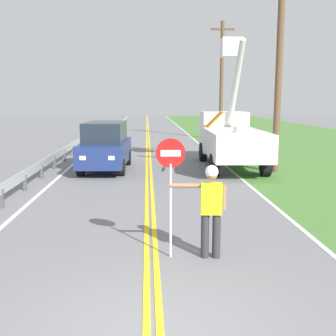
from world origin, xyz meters
TOP-DOWN VIEW (x-y plane):
  - ground_plane at (0.00, 0.00)m, footprint 160.00×160.00m
  - grass_verge_right at (11.60, 20.00)m, footprint 16.00×110.00m
  - centerline_yellow_left at (-0.09, 20.00)m, footprint 0.11×110.00m
  - centerline_yellow_right at (0.09, 20.00)m, footprint 0.11×110.00m
  - edge_line_right at (3.60, 20.00)m, footprint 0.12×110.00m
  - edge_line_left at (-3.60, 20.00)m, footprint 0.12×110.00m
  - flagger_worker at (1.14, 2.68)m, footprint 1.08×0.28m
  - stop_sign_paddle at (0.38, 2.75)m, footprint 0.56×0.04m
  - utility_bucket_truck at (3.72, 13.74)m, footprint 2.83×6.87m
  - oncoming_suv_nearest at (-1.87, 13.07)m, footprint 2.08×4.68m
  - utility_pole_near at (5.40, 12.24)m, footprint 1.80×0.28m
  - utility_pole_mid at (5.68, 27.08)m, footprint 1.80×0.28m
  - guardrail_left_shoulder at (-4.20, 14.68)m, footprint 0.10×32.00m

SIDE VIEW (x-z plane):
  - ground_plane at x=0.00m, z-range 0.00..0.00m
  - grass_verge_right at x=11.60m, z-range 0.00..0.01m
  - centerline_yellow_left at x=-0.09m, z-range 0.00..0.01m
  - centerline_yellow_right at x=0.09m, z-range 0.00..0.01m
  - edge_line_right at x=3.60m, z-range 0.00..0.01m
  - edge_line_left at x=-3.60m, z-range 0.00..0.01m
  - guardrail_left_shoulder at x=-4.20m, z-range 0.16..0.87m
  - flagger_worker at x=1.14m, z-range 0.13..1.96m
  - oncoming_suv_nearest at x=-1.87m, z-range 0.01..2.11m
  - utility_bucket_truck at x=3.72m, z-range -1.45..4.30m
  - stop_sign_paddle at x=0.38m, z-range 0.54..2.87m
  - utility_pole_near at x=5.40m, z-range 0.18..8.38m
  - utility_pole_mid at x=5.68m, z-range 0.19..9.09m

